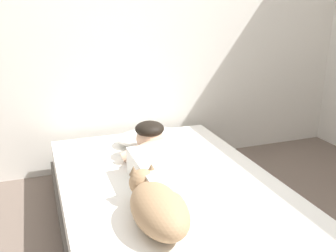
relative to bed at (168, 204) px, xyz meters
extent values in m
cube|color=silver|center=(-0.04, 1.10, 1.09)|extent=(4.18, 0.10, 2.50)
cube|color=#4C4742|center=(0.00, 0.00, -0.09)|extent=(1.32, 1.91, 0.15)
cube|color=white|center=(0.00, 0.00, 0.08)|extent=(1.28, 1.86, 0.18)
ellipsoid|color=white|center=(0.08, 0.63, 0.22)|extent=(0.52, 0.32, 0.11)
cube|color=white|center=(-0.01, -0.14, 0.26)|extent=(0.42, 0.64, 0.18)
ellipsoid|color=#D8AD8E|center=(-0.01, 0.20, 0.28)|extent=(0.32, 0.20, 0.16)
sphere|color=#D8AD8E|center=(-0.01, 0.36, 0.32)|extent=(0.19, 0.19, 0.19)
ellipsoid|color=black|center=(-0.01, 0.36, 0.39)|extent=(0.20, 0.20, 0.10)
cylinder|color=#D8AD8E|center=(-0.11, 0.34, 0.25)|extent=(0.23, 0.07, 0.14)
cylinder|color=#D8AD8E|center=(0.09, 0.34, 0.25)|extent=(0.23, 0.07, 0.14)
ellipsoid|color=#9E7A56|center=(-0.22, -0.47, 0.27)|extent=(0.26, 0.48, 0.20)
sphere|color=#9E7A56|center=(-0.22, -0.21, 0.29)|extent=(0.15, 0.15, 0.15)
cone|color=#7E6145|center=(-0.27, -0.19, 0.36)|extent=(0.05, 0.05, 0.05)
cone|color=#7E6145|center=(-0.17, -0.19, 0.36)|extent=(0.05, 0.05, 0.05)
cylinder|color=white|center=(0.09, 0.47, 0.21)|extent=(0.09, 0.09, 0.07)
torus|color=white|center=(0.15, 0.47, 0.21)|extent=(0.05, 0.01, 0.05)
cube|color=black|center=(-0.06, 0.15, 0.17)|extent=(0.07, 0.14, 0.01)
camera|label=1|loc=(-0.71, -1.99, 1.23)|focal=40.59mm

